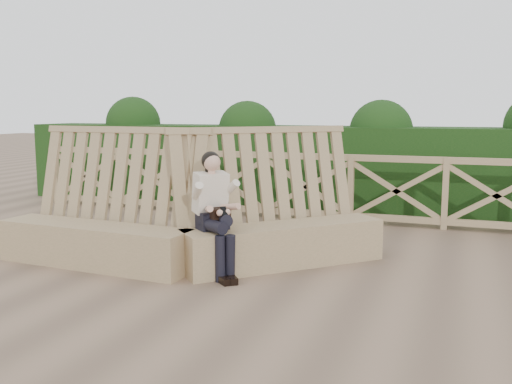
% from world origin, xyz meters
% --- Properties ---
extents(ground, '(60.00, 60.00, 0.00)m').
position_xyz_m(ground, '(0.00, 0.00, 0.00)').
color(ground, brown).
rests_on(ground, ground).
extents(bench, '(4.30, 2.31, 1.62)m').
position_xyz_m(bench, '(-0.58, 0.44, 0.41)').
color(bench, olive).
rests_on(bench, ground).
extents(woman, '(0.72, 0.72, 1.35)m').
position_xyz_m(woman, '(-0.14, 0.17, 0.74)').
color(woman, black).
rests_on(woman, ground).
extents(guardrail, '(10.10, 0.09, 1.10)m').
position_xyz_m(guardrail, '(0.00, 3.50, 0.55)').
color(guardrail, '#846C4D').
rests_on(guardrail, ground).
extents(hedge, '(12.00, 1.20, 1.50)m').
position_xyz_m(hedge, '(0.00, 4.70, 0.75)').
color(hedge, black).
rests_on(hedge, ground).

